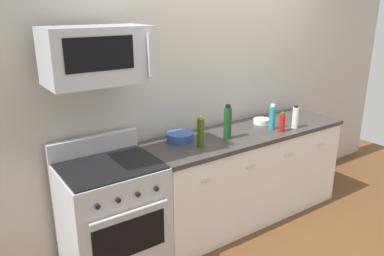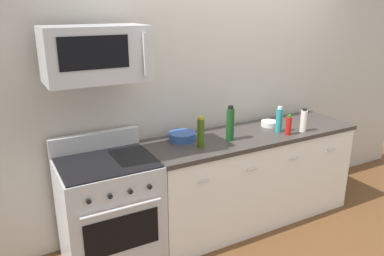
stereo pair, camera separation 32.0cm
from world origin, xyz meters
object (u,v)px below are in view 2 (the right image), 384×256
Objects in this scene: bottle_dish_soap at (279,120)px; bowl_blue_mixing at (182,136)px; range_oven at (110,212)px; bottle_wine_green at (230,124)px; bowl_white_ceramic at (269,123)px; microwave at (96,54)px; bottle_vinegar_white at (304,121)px; bottle_hot_sauce_red at (289,125)px; bottle_olive_oil at (201,133)px.

bowl_blue_mixing is (-0.92, 0.23, -0.08)m from bottle_dish_soap.
bottle_wine_green is (1.13, -0.06, 0.60)m from range_oven.
bowl_white_ceramic is at bearing 3.07° from range_oven.
microwave is at bearing 174.70° from bottle_wine_green.
microwave is 3.25× the size of bottle_vinegar_white.
bottle_wine_green is at bearing -3.04° from range_oven.
bowl_blue_mixing is (-1.14, 0.34, -0.07)m from bottle_vinegar_white.
bowl_white_ceramic is (0.02, 0.29, -0.06)m from bottle_hot_sauce_red.
bowl_white_ceramic is at bearing 1.57° from microwave.
range_oven is at bearing 176.87° from bottle_dish_soap.
range_oven is 1.79m from bottle_hot_sauce_red.
bottle_olive_oil reaches higher than bowl_blue_mixing.
bottle_hot_sauce_red is (1.70, -0.25, -0.74)m from microwave.
bottle_vinegar_white reaches higher than bowl_white_ceramic.
bottle_olive_oil is 1.11× the size of bowl_blue_mixing.
bowl_blue_mixing is (-0.96, 0.05, 0.01)m from bowl_white_ceramic.
bottle_vinegar_white is at bearing -7.26° from microwave.
bottle_vinegar_white is 0.71× the size of bottle_wine_green.
bottle_hot_sauce_red is (0.89, -0.11, -0.04)m from bottle_olive_oil.
bottle_wine_green reaches higher than bottle_vinegar_white.
range_oven is 3.33× the size of bottle_wine_green.
bottle_vinegar_white is at bearing -16.58° from bowl_blue_mixing.
bottle_dish_soap is 0.24m from bottle_vinegar_white.
range_oven is 0.91m from bowl_blue_mixing.
bottle_dish_soap is 0.54m from bottle_wine_green.
bottle_olive_oil is at bearing 179.74° from bottle_dish_soap.
bottle_dish_soap is at bearing 101.69° from bottle_hot_sauce_red.
bowl_blue_mixing is at bearing 10.74° from range_oven.
bottle_hot_sauce_red reaches higher than range_oven.
bottle_vinegar_white is at bearing 1.51° from bottle_hot_sauce_red.
bottle_hot_sauce_red is at bearing -6.76° from range_oven.
bowl_blue_mixing is at bearing 151.86° from bottle_wine_green.
bottle_dish_soap is at bearing -0.26° from bottle_olive_oil.
bowl_white_ceramic is 0.67× the size of bowl_blue_mixing.
bottle_hot_sauce_red is (-0.19, -0.01, -0.02)m from bottle_vinegar_white.
range_oven reaches higher than bowl_white_ceramic.
bottle_dish_soap is 1.10× the size of bottle_vinegar_white.
bottle_vinegar_white is 0.35m from bowl_white_ceramic.
bottle_wine_green is 0.62m from bowl_white_ceramic.
bottle_olive_oil is 1.08m from bottle_vinegar_white.
bottle_dish_soap is 1.52× the size of bowl_white_ceramic.
bottle_dish_soap is 0.78× the size of bottle_wine_green.
microwave is at bearing -178.43° from bowl_white_ceramic.
bottle_wine_green is at bearing 169.84° from bottle_vinegar_white.
bottle_wine_green is (-0.76, 0.14, 0.04)m from bottle_vinegar_white.
bottle_vinegar_white reaches higher than bottle_hot_sauce_red.
microwave reaches higher than bowl_white_ceramic.
bottle_wine_green is at bearing -28.14° from bowl_blue_mixing.
bottle_hot_sauce_red reaches higher than bowl_white_ceramic.
microwave is at bearing 175.34° from bottle_dish_soap.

